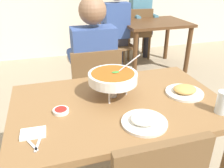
{
  "coord_description": "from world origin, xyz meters",
  "views": [
    {
      "loc": [
        -0.39,
        -1.16,
        1.48
      ],
      "look_at": [
        0.0,
        0.15,
        0.81
      ],
      "focal_mm": 37.43,
      "sensor_mm": 36.0,
      "label": 1
    }
  ],
  "objects_px": {
    "diner_main": "(93,63)",
    "curry_bowl": "(113,78)",
    "chair_bg_middle": "(116,40)",
    "dining_table_main": "(119,118)",
    "sauce_dish": "(61,111)",
    "appetizer_plate": "(185,91)",
    "chair_diner_main": "(95,89)",
    "patron_bg_middle": "(116,25)",
    "patron_bg_left": "(141,16)",
    "drink_glass": "(223,103)",
    "rice_plate": "(144,120)",
    "dining_table_far": "(154,30)",
    "chair_bg_right": "(107,32)",
    "chair_bg_left": "(138,31)"
  },
  "relations": [
    {
      "from": "appetizer_plate",
      "to": "patron_bg_left",
      "type": "bearing_deg",
      "value": 72.64
    },
    {
      "from": "rice_plate",
      "to": "drink_glass",
      "type": "distance_m",
      "value": 0.46
    },
    {
      "from": "chair_diner_main",
      "to": "sauce_dish",
      "type": "xyz_separation_m",
      "value": [
        -0.35,
        -0.71,
        0.27
      ]
    },
    {
      "from": "curry_bowl",
      "to": "dining_table_far",
      "type": "xyz_separation_m",
      "value": [
        1.3,
        2.1,
        -0.27
      ]
    },
    {
      "from": "appetizer_plate",
      "to": "dining_table_far",
      "type": "relative_size",
      "value": 0.24
    },
    {
      "from": "dining_table_far",
      "to": "sauce_dish",
      "type": "bearing_deg",
      "value": -126.73
    },
    {
      "from": "patron_bg_left",
      "to": "chair_diner_main",
      "type": "bearing_deg",
      "value": -122.26
    },
    {
      "from": "rice_plate",
      "to": "dining_table_far",
      "type": "height_order",
      "value": "rice_plate"
    },
    {
      "from": "rice_plate",
      "to": "drink_glass",
      "type": "relative_size",
      "value": 1.85
    },
    {
      "from": "appetizer_plate",
      "to": "chair_diner_main",
      "type": "bearing_deg",
      "value": 121.31
    },
    {
      "from": "chair_diner_main",
      "to": "rice_plate",
      "type": "distance_m",
      "value": 0.99
    },
    {
      "from": "rice_plate",
      "to": "patron_bg_left",
      "type": "relative_size",
      "value": 0.18
    },
    {
      "from": "chair_diner_main",
      "to": "patron_bg_left",
      "type": "xyz_separation_m",
      "value": [
        1.31,
        2.07,
        0.24
      ]
    },
    {
      "from": "dining_table_main",
      "to": "chair_bg_left",
      "type": "distance_m",
      "value": 2.95
    },
    {
      "from": "curry_bowl",
      "to": "sauce_dish",
      "type": "bearing_deg",
      "value": -163.9
    },
    {
      "from": "dining_table_main",
      "to": "appetizer_plate",
      "type": "distance_m",
      "value": 0.46
    },
    {
      "from": "patron_bg_middle",
      "to": "appetizer_plate",
      "type": "bearing_deg",
      "value": -95.77
    },
    {
      "from": "curry_bowl",
      "to": "appetizer_plate",
      "type": "bearing_deg",
      "value": -12.23
    },
    {
      "from": "curry_bowl",
      "to": "chair_bg_right",
      "type": "height_order",
      "value": "curry_bowl"
    },
    {
      "from": "curry_bowl",
      "to": "patron_bg_middle",
      "type": "relative_size",
      "value": 0.25
    },
    {
      "from": "appetizer_plate",
      "to": "chair_bg_middle",
      "type": "bearing_deg",
      "value": 83.94
    },
    {
      "from": "chair_diner_main",
      "to": "patron_bg_middle",
      "type": "bearing_deg",
      "value": 66.01
    },
    {
      "from": "diner_main",
      "to": "chair_bg_right",
      "type": "xyz_separation_m",
      "value": [
        0.68,
        2.03,
        -0.24
      ]
    },
    {
      "from": "diner_main",
      "to": "rice_plate",
      "type": "relative_size",
      "value": 5.46
    },
    {
      "from": "chair_bg_right",
      "to": "patron_bg_middle",
      "type": "bearing_deg",
      "value": -92.6
    },
    {
      "from": "dining_table_main",
      "to": "patron_bg_left",
      "type": "distance_m",
      "value": 3.06
    },
    {
      "from": "diner_main",
      "to": "curry_bowl",
      "type": "bearing_deg",
      "value": -91.41
    },
    {
      "from": "rice_plate",
      "to": "chair_bg_middle",
      "type": "height_order",
      "value": "chair_bg_middle"
    },
    {
      "from": "sauce_dish",
      "to": "appetizer_plate",
      "type": "bearing_deg",
      "value": -0.16
    },
    {
      "from": "rice_plate",
      "to": "appetizer_plate",
      "type": "relative_size",
      "value": 1.0
    },
    {
      "from": "dining_table_main",
      "to": "curry_bowl",
      "type": "bearing_deg",
      "value": 101.81
    },
    {
      "from": "patron_bg_left",
      "to": "curry_bowl",
      "type": "bearing_deg",
      "value": -116.2
    },
    {
      "from": "curry_bowl",
      "to": "chair_bg_right",
      "type": "xyz_separation_m",
      "value": [
        0.7,
        2.68,
        -0.38
      ]
    },
    {
      "from": "diner_main",
      "to": "chair_bg_right",
      "type": "height_order",
      "value": "diner_main"
    },
    {
      "from": "diner_main",
      "to": "chair_bg_middle",
      "type": "height_order",
      "value": "diner_main"
    },
    {
      "from": "chair_diner_main",
      "to": "sauce_dish",
      "type": "height_order",
      "value": "chair_diner_main"
    },
    {
      "from": "patron_bg_left",
      "to": "diner_main",
      "type": "bearing_deg",
      "value": -122.68
    },
    {
      "from": "appetizer_plate",
      "to": "chair_bg_middle",
      "type": "xyz_separation_m",
      "value": [
        0.24,
        2.25,
        -0.28
      ]
    },
    {
      "from": "rice_plate",
      "to": "chair_bg_middle",
      "type": "bearing_deg",
      "value": 75.99
    },
    {
      "from": "drink_glass",
      "to": "chair_bg_right",
      "type": "xyz_separation_m",
      "value": [
        0.17,
        3.03,
        -0.31
      ]
    },
    {
      "from": "dining_table_main",
      "to": "chair_bg_middle",
      "type": "relative_size",
      "value": 1.41
    },
    {
      "from": "chair_bg_middle",
      "to": "patron_bg_left",
      "type": "xyz_separation_m",
      "value": [
        0.63,
        0.54,
        0.24
      ]
    },
    {
      "from": "curry_bowl",
      "to": "chair_bg_left",
      "type": "height_order",
      "value": "curry_bowl"
    },
    {
      "from": "dining_table_far",
      "to": "chair_bg_left",
      "type": "relative_size",
      "value": 1.11
    },
    {
      "from": "chair_diner_main",
      "to": "drink_glass",
      "type": "xyz_separation_m",
      "value": [
        0.51,
        -0.97,
        0.31
      ]
    },
    {
      "from": "sauce_dish",
      "to": "chair_bg_middle",
      "type": "xyz_separation_m",
      "value": [
        1.02,
        2.25,
        -0.27
      ]
    },
    {
      "from": "chair_diner_main",
      "to": "chair_bg_left",
      "type": "xyz_separation_m",
      "value": [
        1.23,
        1.98,
        0.0
      ]
    },
    {
      "from": "patron_bg_left",
      "to": "chair_bg_middle",
      "type": "bearing_deg",
      "value": -139.55
    },
    {
      "from": "chair_diner_main",
      "to": "patron_bg_middle",
      "type": "distance_m",
      "value": 1.63
    },
    {
      "from": "dining_table_main",
      "to": "sauce_dish",
      "type": "relative_size",
      "value": 14.13
    }
  ]
}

